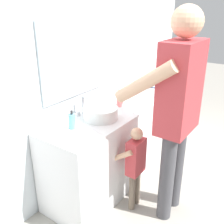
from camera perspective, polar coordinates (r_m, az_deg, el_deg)
name	(u,v)px	position (r m, az deg, el deg)	size (l,w,h in m)	color
ground_plane	(124,201)	(2.77, 2.67, -18.45)	(14.00, 14.00, 0.00)	#9E998E
back_wall	(70,57)	(2.52, -8.93, 11.66)	(4.40, 0.10, 2.70)	silver
vanity_cabinet	(100,156)	(2.66, -2.67, -9.34)	(1.18, 0.54, 0.82)	white
sink_basin	(100,113)	(2.44, -2.49, -0.18)	(0.32, 0.32, 0.11)	silver
faucet	(84,106)	(2.55, -6.04, 1.33)	(0.18, 0.14, 0.18)	#B7BABF
toothbrush_cup	(120,101)	(2.74, 1.64, 2.30)	(0.07, 0.07, 0.21)	#D86666
soap_bottle	(72,121)	(2.27, -8.57, -1.97)	(0.06, 0.06, 0.16)	#66B2D1
child_toddler	(135,161)	(2.43, 4.94, -10.50)	(0.25, 0.25, 0.83)	#6B5B4C
adult_parent	(177,101)	(2.18, 13.74, 2.31)	(0.56, 0.58, 1.81)	#47474C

